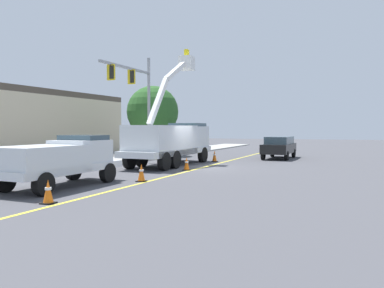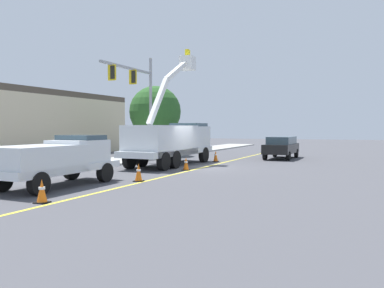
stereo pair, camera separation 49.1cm
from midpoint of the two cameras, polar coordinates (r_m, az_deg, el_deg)
name	(u,v)px [view 1 (the left image)]	position (r m, az deg, el deg)	size (l,w,h in m)	color
ground	(202,168)	(22.79, 0.95, -3.54)	(120.00, 120.00, 0.00)	#47474C
sidewalk_far_side	(105,162)	(26.32, -13.39, -2.67)	(60.00, 3.60, 0.12)	#9E9E99
lane_centre_stripe	(202,168)	(22.79, 0.95, -3.53)	(50.00, 0.16, 0.01)	yellow
utility_bucket_truck	(171,140)	(24.27, -3.77, 0.66)	(8.40, 3.28, 7.59)	silver
service_pickup_truck	(60,159)	(16.24, -19.97, -2.15)	(5.78, 2.63, 2.06)	silver
passing_minivan	(279,146)	(30.21, 12.42, -0.28)	(4.96, 2.35, 1.69)	black
traffic_cone_leading	(48,192)	(12.94, -21.69, -6.65)	(0.40, 0.40, 0.76)	black
traffic_cone_mid_front	(141,173)	(17.07, -8.38, -4.25)	(0.40, 0.40, 0.80)	black
traffic_cone_mid_rear	(187,164)	(21.35, -1.46, -2.97)	(0.40, 0.40, 0.74)	black
traffic_cone_trailing	(215,156)	(26.80, 2.86, -1.82)	(0.40, 0.40, 0.79)	black
traffic_signal_mast	(137,91)	(27.76, -8.75, 7.85)	(6.06, 0.85, 7.61)	gray
commercial_building_backdrop	(15,123)	(35.26, -25.25, 2.81)	(20.62, 9.40, 5.49)	beige
street_tree_right	(153,112)	(32.75, -6.31, 4.80)	(4.38, 4.38, 5.93)	brown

